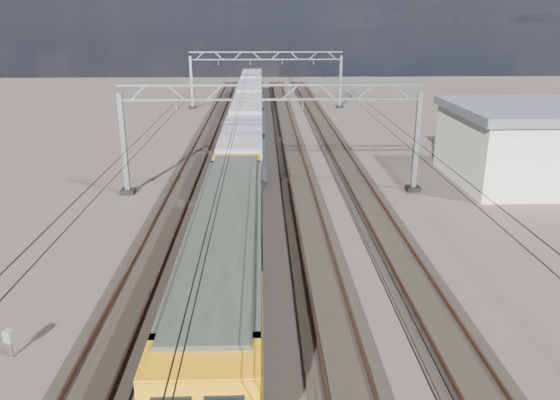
{
  "coord_description": "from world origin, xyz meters",
  "views": [
    {
      "loc": [
        -0.6,
        -30.69,
        10.98
      ],
      "look_at": [
        0.26,
        -4.9,
        2.4
      ],
      "focal_mm": 35.0,
      "sensor_mm": 36.0,
      "label": 1
    }
  ],
  "objects_px": {
    "catenary_gantry_far": "(266,78)",
    "hopper_wagon_mid": "(247,116)",
    "catenary_gantry_mid": "(271,134)",
    "hopper_wagon_lead": "(242,151)",
    "hopper_wagon_fourth": "(252,83)",
    "locomotive": "(228,252)",
    "trackside_cabinet": "(9,337)",
    "hopper_wagon_third": "(250,96)"
  },
  "relations": [
    {
      "from": "catenary_gantry_mid",
      "to": "hopper_wagon_fourth",
      "type": "height_order",
      "value": "catenary_gantry_mid"
    },
    {
      "from": "catenary_gantry_far",
      "to": "hopper_wagon_lead",
      "type": "xyz_separation_m",
      "value": [
        -2.0,
        -33.35,
        -1.67
      ]
    },
    {
      "from": "hopper_wagon_third",
      "to": "hopper_wagon_mid",
      "type": "bearing_deg",
      "value": -90.0
    },
    {
      "from": "hopper_wagon_mid",
      "to": "hopper_wagon_fourth",
      "type": "relative_size",
      "value": 1.0
    },
    {
      "from": "catenary_gantry_mid",
      "to": "locomotive",
      "type": "height_order",
      "value": "catenary_gantry_mid"
    },
    {
      "from": "locomotive",
      "to": "hopper_wagon_fourth",
      "type": "xyz_separation_m",
      "value": [
        -0.0,
        60.3,
        -0.09
      ]
    },
    {
      "from": "catenary_gantry_far",
      "to": "hopper_wagon_mid",
      "type": "relative_size",
      "value": 1.53
    },
    {
      "from": "hopper_wagon_fourth",
      "to": "trackside_cabinet",
      "type": "xyz_separation_m",
      "value": [
        -7.2,
        -63.66,
        -1.45
      ]
    },
    {
      "from": "hopper_wagon_lead",
      "to": "hopper_wagon_third",
      "type": "xyz_separation_m",
      "value": [
        0.0,
        28.4,
        0.0
      ]
    },
    {
      "from": "catenary_gantry_mid",
      "to": "hopper_wagon_third",
      "type": "relative_size",
      "value": 1.53
    },
    {
      "from": "catenary_gantry_mid",
      "to": "hopper_wagon_fourth",
      "type": "xyz_separation_m",
      "value": [
        -2.0,
        45.25,
        -1.67
      ]
    },
    {
      "from": "catenary_gantry_mid",
      "to": "locomotive",
      "type": "bearing_deg",
      "value": -97.57
    },
    {
      "from": "hopper_wagon_fourth",
      "to": "locomotive",
      "type": "bearing_deg",
      "value": -90.0
    },
    {
      "from": "catenary_gantry_far",
      "to": "locomotive",
      "type": "relative_size",
      "value": 0.94
    },
    {
      "from": "hopper_wagon_lead",
      "to": "hopper_wagon_third",
      "type": "distance_m",
      "value": 28.4
    },
    {
      "from": "hopper_wagon_third",
      "to": "trackside_cabinet",
      "type": "height_order",
      "value": "hopper_wagon_third"
    },
    {
      "from": "catenary_gantry_mid",
      "to": "catenary_gantry_far",
      "type": "xyz_separation_m",
      "value": [
        0.0,
        36.0,
        0.0
      ]
    },
    {
      "from": "hopper_wagon_lead",
      "to": "hopper_wagon_mid",
      "type": "distance_m",
      "value": 14.2
    },
    {
      "from": "catenary_gantry_mid",
      "to": "hopper_wagon_lead",
      "type": "distance_m",
      "value": 3.72
    },
    {
      "from": "catenary_gantry_mid",
      "to": "trackside_cabinet",
      "type": "relative_size",
      "value": 19.08
    },
    {
      "from": "catenary_gantry_mid",
      "to": "catenary_gantry_far",
      "type": "distance_m",
      "value": 36.0
    },
    {
      "from": "hopper_wagon_mid",
      "to": "trackside_cabinet",
      "type": "bearing_deg",
      "value": -101.54
    },
    {
      "from": "catenary_gantry_mid",
      "to": "locomotive",
      "type": "xyz_separation_m",
      "value": [
        -2.0,
        -15.05,
        -1.58
      ]
    },
    {
      "from": "catenary_gantry_far",
      "to": "hopper_wagon_third",
      "type": "bearing_deg",
      "value": -112.0
    },
    {
      "from": "hopper_wagon_third",
      "to": "catenary_gantry_mid",
      "type": "bearing_deg",
      "value": -86.31
    },
    {
      "from": "trackside_cabinet",
      "to": "hopper_wagon_mid",
      "type": "bearing_deg",
      "value": 103.19
    },
    {
      "from": "catenary_gantry_far",
      "to": "catenary_gantry_mid",
      "type": "bearing_deg",
      "value": -90.0
    },
    {
      "from": "locomotive",
      "to": "hopper_wagon_third",
      "type": "relative_size",
      "value": 1.62
    },
    {
      "from": "trackside_cabinet",
      "to": "hopper_wagon_lead",
      "type": "bearing_deg",
      "value": 95.86
    },
    {
      "from": "catenary_gantry_far",
      "to": "hopper_wagon_lead",
      "type": "distance_m",
      "value": 33.45
    },
    {
      "from": "hopper_wagon_fourth",
      "to": "hopper_wagon_mid",
      "type": "bearing_deg",
      "value": -90.0
    },
    {
      "from": "catenary_gantry_far",
      "to": "hopper_wagon_lead",
      "type": "bearing_deg",
      "value": -93.43
    },
    {
      "from": "hopper_wagon_fourth",
      "to": "trackside_cabinet",
      "type": "bearing_deg",
      "value": -96.45
    },
    {
      "from": "hopper_wagon_fourth",
      "to": "trackside_cabinet",
      "type": "relative_size",
      "value": 12.46
    },
    {
      "from": "catenary_gantry_mid",
      "to": "hopper_wagon_lead",
      "type": "relative_size",
      "value": 1.53
    },
    {
      "from": "locomotive",
      "to": "hopper_wagon_mid",
      "type": "xyz_separation_m",
      "value": [
        -0.0,
        31.9,
        -0.09
      ]
    },
    {
      "from": "hopper_wagon_fourth",
      "to": "catenary_gantry_far",
      "type": "bearing_deg",
      "value": -77.79
    },
    {
      "from": "catenary_gantry_far",
      "to": "hopper_wagon_third",
      "type": "relative_size",
      "value": 1.53
    },
    {
      "from": "hopper_wagon_lead",
      "to": "hopper_wagon_fourth",
      "type": "bearing_deg",
      "value": 90.0
    },
    {
      "from": "hopper_wagon_mid",
      "to": "catenary_gantry_mid",
      "type": "bearing_deg",
      "value": -83.23
    },
    {
      "from": "hopper_wagon_mid",
      "to": "catenary_gantry_far",
      "type": "bearing_deg",
      "value": 84.04
    },
    {
      "from": "catenary_gantry_far",
      "to": "locomotive",
      "type": "distance_m",
      "value": 51.11
    }
  ]
}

